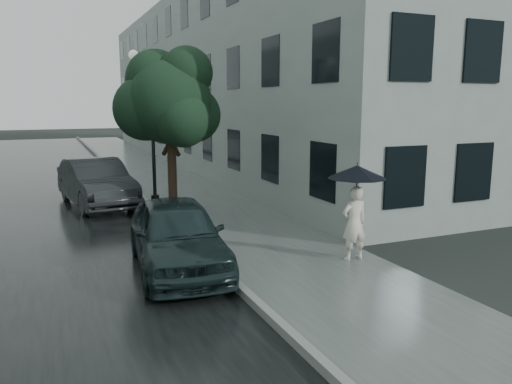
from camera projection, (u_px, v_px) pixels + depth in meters
name	position (u px, v px, depth m)	size (l,w,h in m)	color
ground	(315.00, 279.00, 9.64)	(120.00, 120.00, 0.00)	black
sidewalk	(175.00, 185.00, 20.59)	(3.50, 60.00, 0.01)	slate
kerb_near	(130.00, 186.00, 19.87)	(0.15, 60.00, 0.15)	slate
asphalt_road	(34.00, 194.00, 18.52)	(6.85, 60.00, 0.00)	black
building_near	(230.00, 82.00, 28.60)	(7.02, 36.00, 9.00)	gray
pedestrian	(354.00, 223.00, 10.68)	(0.59, 0.39, 1.62)	silver
umbrella	(357.00, 172.00, 10.46)	(1.31, 1.31, 1.18)	black
street_tree	(169.00, 101.00, 13.71)	(3.01, 2.74, 4.87)	#332619
lamp_post	(148.00, 117.00, 16.73)	(0.84, 0.36, 5.04)	black
car_near	(177.00, 234.00, 10.11)	(1.71, 4.24, 1.44)	black
car_far	(96.00, 182.00, 16.35)	(1.62, 4.65, 1.53)	#27292C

